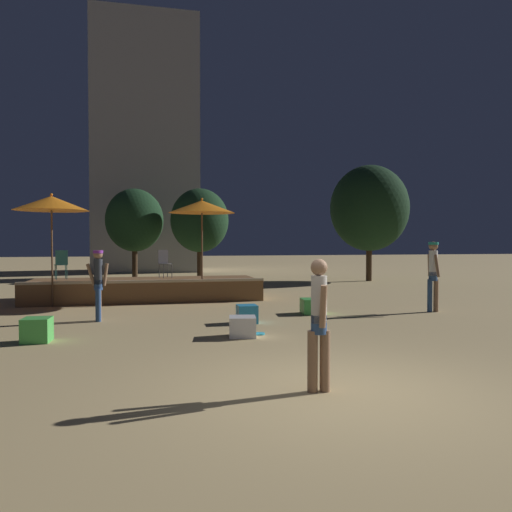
# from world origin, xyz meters

# --- Properties ---
(ground_plane) EXTENTS (120.00, 120.00, 0.00)m
(ground_plane) POSITION_xyz_m (0.00, 0.00, 0.00)
(ground_plane) COLOR tan
(wooden_deck) EXTENTS (7.31, 2.73, 0.72)m
(wooden_deck) POSITION_xyz_m (-2.33, 10.86, 0.32)
(wooden_deck) COLOR brown
(wooden_deck) RESTS_ON ground
(patio_umbrella_0) EXTENTS (2.06, 2.06, 3.25)m
(patio_umbrella_0) POSITION_xyz_m (-0.60, 9.70, 2.97)
(patio_umbrella_0) COLOR brown
(patio_umbrella_0) RESTS_ON ground
(patio_umbrella_1) EXTENTS (2.10, 2.10, 3.28)m
(patio_umbrella_1) POSITION_xyz_m (-4.96, 9.46, 2.99)
(patio_umbrella_1) COLOR brown
(patio_umbrella_1) RESTS_ON ground
(cube_seat_0) EXTENTS (0.53, 0.53, 0.46)m
(cube_seat_0) POSITION_xyz_m (-4.35, 4.15, 0.23)
(cube_seat_0) COLOR #4CC651
(cube_seat_0) RESTS_ON ground
(cube_seat_1) EXTENTS (0.46, 0.46, 0.42)m
(cube_seat_1) POSITION_xyz_m (-0.06, 5.42, 0.21)
(cube_seat_1) COLOR #2D9EDB
(cube_seat_1) RESTS_ON ground
(cube_seat_2) EXTENTS (0.64, 0.64, 0.39)m
(cube_seat_2) POSITION_xyz_m (1.94, 6.52, 0.20)
(cube_seat_2) COLOR #4CC651
(cube_seat_2) RESTS_ON ground
(cube_seat_3) EXTENTS (0.60, 0.60, 0.40)m
(cube_seat_3) POSITION_xyz_m (-0.48, 3.81, 0.20)
(cube_seat_3) COLOR white
(cube_seat_3) RESTS_ON ground
(person_0) EXTENTS (0.52, 0.29, 1.69)m
(person_0) POSITION_xyz_m (-3.44, 6.47, 0.95)
(person_0) COLOR #997051
(person_0) RESTS_ON ground
(person_1) EXTENTS (0.29, 0.48, 1.67)m
(person_1) POSITION_xyz_m (-0.25, 0.04, 0.90)
(person_1) COLOR #997051
(person_1) RESTS_ON ground
(person_2) EXTENTS (0.31, 0.55, 1.89)m
(person_2) POSITION_xyz_m (5.19, 6.11, 1.10)
(person_2) COLOR #2D4C7F
(person_2) RESTS_ON ground
(bistro_chair_0) EXTENTS (0.42, 0.43, 0.90)m
(bistro_chair_0) POSITION_xyz_m (-4.86, 10.44, 1.27)
(bistro_chair_0) COLOR #1E4C47
(bistro_chair_0) RESTS_ON wooden_deck
(bistro_chair_1) EXTENTS (0.45, 0.45, 0.90)m
(bistro_chair_1) POSITION_xyz_m (-1.73, 10.55, 1.27)
(bistro_chair_1) COLOR #47474C
(bistro_chair_1) RESTS_ON wooden_deck
(frisbee_disc) EXTENTS (0.22, 0.22, 0.03)m
(frisbee_disc) POSITION_xyz_m (-0.10, 3.95, 0.02)
(frisbee_disc) COLOR #33B2D8
(frisbee_disc) RESTS_ON ground
(background_tree_0) EXTENTS (2.93, 2.93, 4.58)m
(background_tree_0) POSITION_xyz_m (0.40, 19.45, 2.96)
(background_tree_0) COLOR #3D2B1C
(background_tree_0) RESTS_ON ground
(background_tree_1) EXTENTS (2.98, 2.98, 4.65)m
(background_tree_1) POSITION_xyz_m (-2.83, 20.94, 3.00)
(background_tree_1) COLOR #3D2B1C
(background_tree_1) RESTS_ON ground
(background_tree_2) EXTENTS (3.73, 3.73, 5.54)m
(background_tree_2) POSITION_xyz_m (8.19, 16.28, 3.49)
(background_tree_2) COLOR #3D2B1C
(background_tree_2) RESTS_ON ground
(distant_building) EXTENTS (6.45, 4.92, 15.76)m
(distant_building) POSITION_xyz_m (-2.21, 26.99, 7.88)
(distant_building) COLOR gray
(distant_building) RESTS_ON ground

